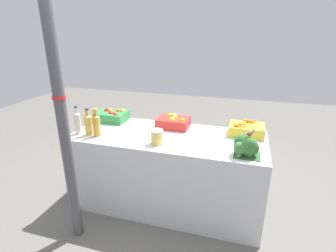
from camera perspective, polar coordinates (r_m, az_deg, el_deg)
The scene contains 12 objects.
ground_plane at distance 3.05m, azimuth 0.00°, elevation -16.21°, with size 10.00×10.00×0.00m, color #605E59.
market_table at distance 2.83m, azimuth 0.00°, elevation -9.62°, with size 1.94×0.80×0.81m, color silver.
support_pole at distance 2.24m, azimuth -22.23°, elevation 2.90°, with size 0.10×0.10×2.40m.
apple_crate at distance 3.13m, azimuth -11.98°, elevation 2.26°, with size 0.34×0.26×0.14m.
orange_crate at distance 2.86m, azimuth 1.23°, elevation 0.94°, with size 0.34×0.26×0.14m.
carrot_crate at distance 2.77m, azimuth 16.75°, elevation -0.72°, with size 0.34×0.27×0.14m.
broccoli_pile at distance 2.29m, azimuth 16.65°, elevation -4.24°, with size 0.23×0.19×0.18m.
juice_bottle_cloudy at distance 2.81m, azimuth -19.07°, elevation 0.80°, with size 0.06×0.06×0.29m.
juice_bottle_golden at distance 2.74m, azimuth -16.96°, elevation 0.41°, with size 0.07×0.07×0.28m.
juice_bottle_amber at distance 2.69m, azimuth -15.30°, elevation 0.31°, with size 0.08×0.08×0.29m.
pickle_jar at distance 2.44m, azimuth -2.43°, elevation -2.36°, with size 0.12×0.12×0.14m.
sparrow_bird at distance 2.26m, azimuth 17.48°, elevation -1.40°, with size 0.10×0.11×0.05m.
Camera 1 is at (0.70, -2.35, 1.82)m, focal length 28.00 mm.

